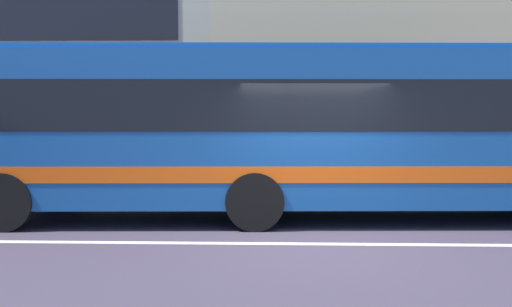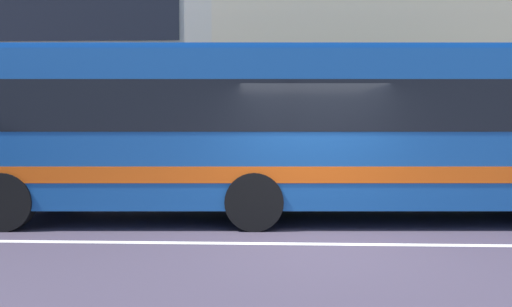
% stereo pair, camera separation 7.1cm
% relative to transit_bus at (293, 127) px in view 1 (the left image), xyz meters
% --- Properties ---
extents(ground_plane, '(160.00, 160.00, 0.00)m').
position_rel_transit_bus_xyz_m(ground_plane, '(0.32, -2.13, -1.77)').
color(ground_plane, '#3C3544').
extents(lane_centre_line, '(60.00, 0.16, 0.01)m').
position_rel_transit_bus_xyz_m(lane_centre_line, '(0.32, -2.13, -1.77)').
color(lane_centre_line, silver).
rests_on(lane_centre_line, ground_plane).
extents(hedge_row_far, '(15.05, 1.10, 0.84)m').
position_rel_transit_bus_xyz_m(hedge_row_far, '(4.18, 3.40, -1.35)').
color(hedge_row_far, '#234A17').
rests_on(hedge_row_far, ground_plane).
extents(apartment_block_right, '(18.04, 9.39, 13.18)m').
position_rel_transit_bus_xyz_m(apartment_block_right, '(6.66, 10.79, 4.82)').
color(apartment_block_right, '#C5B491').
rests_on(apartment_block_right, ground_plane).
extents(transit_bus, '(12.10, 3.00, 3.21)m').
position_rel_transit_bus_xyz_m(transit_bus, '(0.00, 0.00, 0.00)').
color(transit_bus, '#174C92').
rests_on(transit_bus, ground_plane).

